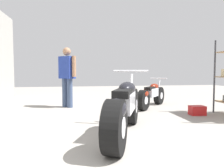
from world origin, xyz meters
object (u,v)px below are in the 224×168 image
at_px(motorcycle_maroon_cruiser, 124,109).
at_px(motorcycle_black_naked, 151,95).
at_px(mechanic_in_blue, 67,74).
at_px(red_toolbox, 197,110).

bearing_deg(motorcycle_maroon_cruiser, motorcycle_black_naked, 61.38).
relative_size(motorcycle_black_naked, mechanic_in_blue, 0.85).
xyz_separation_m(mechanic_in_blue, red_toolbox, (3.01, -1.55, -0.84)).
relative_size(motorcycle_maroon_cruiser, motorcycle_black_naked, 1.51).
height_order(motorcycle_maroon_cruiser, mechanic_in_blue, mechanic_in_blue).
relative_size(motorcycle_maroon_cruiser, mechanic_in_blue, 1.28).
bearing_deg(red_toolbox, motorcycle_black_naked, 121.26).
height_order(motorcycle_maroon_cruiser, red_toolbox, motorcycle_maroon_cruiser).
bearing_deg(motorcycle_maroon_cruiser, mechanic_in_blue, 109.90).
bearing_deg(motorcycle_maroon_cruiser, red_toolbox, 32.04).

